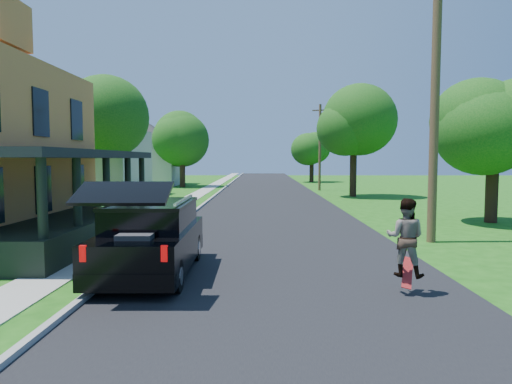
{
  "coord_description": "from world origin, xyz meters",
  "views": [
    {
      "loc": [
        -0.51,
        -9.49,
        2.84
      ],
      "look_at": [
        -0.65,
        3.0,
        1.93
      ],
      "focal_mm": 32.0,
      "sensor_mm": 36.0,
      "label": 1
    }
  ],
  "objects_px": {
    "skateboarder": "(405,237)",
    "utility_pole_near": "(436,72)",
    "black_suv": "(151,238)",
    "tree_right_near": "(493,123)"
  },
  "relations": [
    {
      "from": "skateboarder",
      "to": "utility_pole_near",
      "type": "relative_size",
      "value": 0.15
    },
    {
      "from": "skateboarder",
      "to": "black_suv",
      "type": "bearing_deg",
      "value": 8.42
    },
    {
      "from": "tree_right_near",
      "to": "utility_pole_near",
      "type": "bearing_deg",
      "value": -131.94
    },
    {
      "from": "skateboarder",
      "to": "utility_pole_near",
      "type": "height_order",
      "value": "utility_pole_near"
    },
    {
      "from": "skateboarder",
      "to": "utility_pole_near",
      "type": "distance_m",
      "value": 8.06
    },
    {
      "from": "skateboarder",
      "to": "tree_right_near",
      "type": "height_order",
      "value": "tree_right_near"
    },
    {
      "from": "black_suv",
      "to": "utility_pole_near",
      "type": "xyz_separation_m",
      "value": [
        8.51,
        4.5,
        4.8
      ]
    },
    {
      "from": "utility_pole_near",
      "to": "tree_right_near",
      "type": "bearing_deg",
      "value": 37.11
    },
    {
      "from": "black_suv",
      "to": "tree_right_near",
      "type": "distance_m",
      "value": 16.41
    },
    {
      "from": "skateboarder",
      "to": "tree_right_near",
      "type": "xyz_separation_m",
      "value": [
        7.25,
        11.01,
        3.21
      ]
    }
  ]
}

